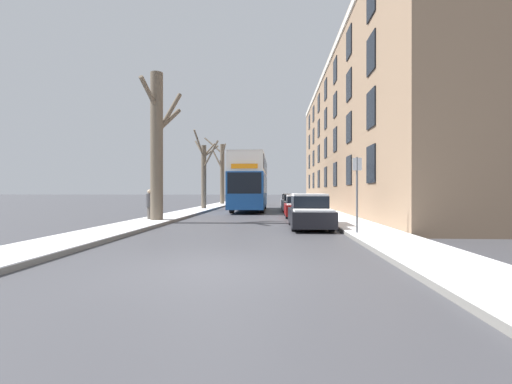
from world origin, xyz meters
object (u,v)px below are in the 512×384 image
at_px(bare_tree_left_2, 222,172).
at_px(bare_tree_left_0, 157,144).
at_px(street_sign_post, 357,191).
at_px(parked_car_0, 309,212).
at_px(parked_car_1, 299,207).
at_px(parked_car_3, 290,201).
at_px(pedestrian_left_sidewalk, 149,204).
at_px(bare_tree_left_1, 204,172).
at_px(double_decker_bus, 250,180).
at_px(parked_car_2, 294,203).

bearing_deg(bare_tree_left_2, bare_tree_left_0, -89.38).
bearing_deg(street_sign_post, parked_car_0, 114.80).
relative_size(bare_tree_left_0, bare_tree_left_2, 0.94).
distance_m(bare_tree_left_2, parked_car_1, 20.20).
height_order(parked_car_3, pedestrian_left_sidewalk, pedestrian_left_sidewalk).
distance_m(parked_car_1, parked_car_3, 11.91).
bearing_deg(parked_car_0, parked_car_1, 90.00).
xyz_separation_m(bare_tree_left_1, parked_car_3, (7.47, 4.45, -2.60)).
xyz_separation_m(bare_tree_left_2, double_decker_bus, (4.15, -11.53, -1.38)).
xyz_separation_m(parked_car_1, pedestrian_left_sidewalk, (-7.98, -3.81, 0.29)).
distance_m(bare_tree_left_0, parked_car_1, 9.16).
height_order(bare_tree_left_1, street_sign_post, bare_tree_left_1).
bearing_deg(parked_car_2, bare_tree_left_1, 169.20).
bearing_deg(parked_car_3, parked_car_1, -90.00).
relative_size(parked_car_3, pedestrian_left_sidewalk, 2.57).
xyz_separation_m(bare_tree_left_0, street_sign_post, (8.80, -4.94, -2.40)).
xyz_separation_m(parked_car_1, street_sign_post, (1.36, -9.09, 0.95)).
xyz_separation_m(bare_tree_left_2, parked_car_0, (7.69, -24.55, -3.20)).
distance_m(bare_tree_left_1, parked_car_0, 15.74).
height_order(bare_tree_left_2, pedestrian_left_sidewalk, bare_tree_left_2).
bearing_deg(street_sign_post, pedestrian_left_sidewalk, 150.52).
height_order(bare_tree_left_2, parked_car_0, bare_tree_left_2).
bearing_deg(parked_car_2, bare_tree_left_2, 121.90).
distance_m(double_decker_bus, parked_car_2, 4.08).
bearing_deg(parked_car_0, street_sign_post, -65.20).
bearing_deg(parked_car_2, double_decker_bus, 166.92).
height_order(bare_tree_left_1, pedestrian_left_sidewalk, bare_tree_left_1).
xyz_separation_m(bare_tree_left_1, parked_car_1, (7.47, -7.46, -2.60)).
height_order(bare_tree_left_1, parked_car_3, bare_tree_left_1).
bearing_deg(double_decker_bus, bare_tree_left_0, -109.53).
height_order(parked_car_1, parked_car_3, parked_car_3).
distance_m(bare_tree_left_0, bare_tree_left_1, 11.63).
relative_size(parked_car_2, parked_car_3, 0.98).
bearing_deg(parked_car_1, parked_car_3, 90.00).
distance_m(parked_car_0, parked_car_1, 6.16).
distance_m(bare_tree_left_1, pedestrian_left_sidewalk, 11.52).
xyz_separation_m(bare_tree_left_1, pedestrian_left_sidewalk, (-0.52, -11.27, -2.31)).
height_order(bare_tree_left_2, street_sign_post, bare_tree_left_2).
xyz_separation_m(parked_car_3, pedestrian_left_sidewalk, (-7.98, -15.72, 0.28)).
height_order(double_decker_bus, street_sign_post, double_decker_bus).
bearing_deg(parked_car_0, bare_tree_left_1, 118.73).
relative_size(parked_car_0, parked_car_1, 1.10).
bearing_deg(bare_tree_left_2, parked_car_2, -58.10).
bearing_deg(parked_car_3, bare_tree_left_1, -149.21).
bearing_deg(bare_tree_left_2, pedestrian_left_sidewalk, -90.76).
bearing_deg(parked_car_2, street_sign_post, -84.88).
bearing_deg(street_sign_post, parked_car_3, 93.70).
xyz_separation_m(parked_car_0, pedestrian_left_sidewalk, (-7.98, 2.35, 0.25)).
bearing_deg(double_decker_bus, parked_car_2, -13.08).
height_order(bare_tree_left_1, parked_car_1, bare_tree_left_1).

